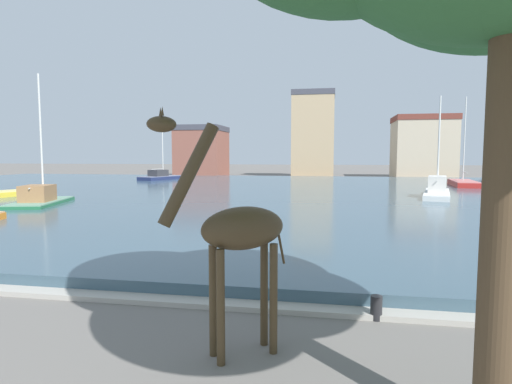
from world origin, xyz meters
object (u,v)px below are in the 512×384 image
giraffe_statue (236,233)px  sailboat_red (462,185)px  sailboat_black (492,180)px  sailboat_green (43,201)px  mooring_bollard (376,308)px  sailboat_white (437,193)px  sailboat_navy (163,178)px

giraffe_statue → sailboat_red: sailboat_red is taller
giraffe_statue → sailboat_black: sailboat_black is taller
sailboat_green → mooring_bollard: sailboat_green is taller
giraffe_statue → sailboat_black: bearing=66.4°
sailboat_white → sailboat_black: bearing=61.8°
sailboat_green → mooring_bollard: bearing=-37.9°
sailboat_green → sailboat_white: bearing=19.7°
sailboat_black → sailboat_white: size_ratio=1.20×
giraffe_statue → mooring_bollard: 3.67m
sailboat_white → sailboat_green: sailboat_green is taller
giraffe_statue → sailboat_navy: size_ratio=0.58×
sailboat_white → mooring_bollard: sailboat_white is taller
sailboat_navy → giraffe_statue: bearing=-66.0°
sailboat_green → giraffe_statue: bearing=-45.8°
sailboat_red → sailboat_green: bearing=-144.9°
giraffe_statue → sailboat_navy: (-18.79, 42.16, -1.53)m
mooring_bollard → giraffe_statue: bearing=-140.9°
giraffe_statue → sailboat_navy: bearing=114.0°
sailboat_white → sailboat_green: bearing=-160.3°
sailboat_red → sailboat_black: bearing=54.4°
sailboat_navy → sailboat_red: bearing=-7.9°
sailboat_green → sailboat_navy: bearing=96.4°
sailboat_red → sailboat_navy: 33.43m
sailboat_white → sailboat_red: size_ratio=0.88×
giraffe_statue → sailboat_white: (9.09, 25.27, -1.46)m
sailboat_black → sailboat_green: size_ratio=1.15×
sailboat_black → sailboat_white: bearing=-118.2°
sailboat_red → mooring_bollard: bearing=-108.4°
sailboat_green → sailboat_black: bearing=38.9°
giraffe_statue → sailboat_white: size_ratio=0.52×
sailboat_green → sailboat_red: sailboat_red is taller
sailboat_white → mooring_bollard: bearing=-105.9°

